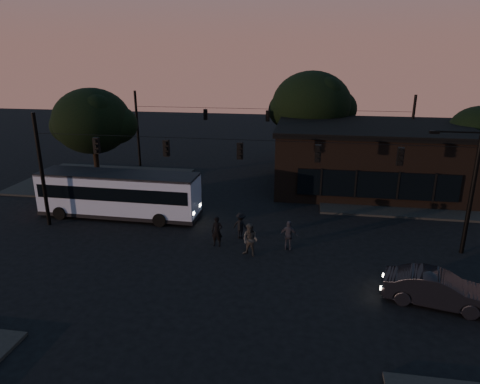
% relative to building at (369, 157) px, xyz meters
% --- Properties ---
extents(ground, '(120.00, 120.00, 0.00)m').
position_rel_building_xyz_m(ground, '(-9.00, -15.97, -2.71)').
color(ground, black).
rests_on(ground, ground).
extents(sidewalk_far_right, '(14.00, 10.00, 0.15)m').
position_rel_building_xyz_m(sidewalk_far_right, '(3.00, -1.97, -2.63)').
color(sidewalk_far_right, black).
rests_on(sidewalk_far_right, ground).
extents(sidewalk_far_left, '(14.00, 10.00, 0.15)m').
position_rel_building_xyz_m(sidewalk_far_left, '(-23.00, -1.97, -2.63)').
color(sidewalk_far_left, black).
rests_on(sidewalk_far_left, ground).
extents(building, '(15.40, 10.41, 5.40)m').
position_rel_building_xyz_m(building, '(0.00, 0.00, 0.00)').
color(building, black).
rests_on(building, ground).
extents(tree_behind, '(7.60, 7.60, 9.43)m').
position_rel_building_xyz_m(tree_behind, '(-5.00, 6.03, 3.48)').
color(tree_behind, black).
rests_on(tree_behind, ground).
extents(tree_right, '(5.20, 5.20, 6.86)m').
position_rel_building_xyz_m(tree_right, '(9.00, 2.03, 1.93)').
color(tree_right, black).
rests_on(tree_right, ground).
extents(tree_left, '(6.40, 6.40, 8.30)m').
position_rel_building_xyz_m(tree_left, '(-23.00, -2.97, 2.86)').
color(tree_left, black).
rests_on(tree_left, ground).
extents(signal_rig_near, '(26.24, 0.30, 7.50)m').
position_rel_building_xyz_m(signal_rig_near, '(-9.00, -11.97, 1.74)').
color(signal_rig_near, black).
rests_on(signal_rig_near, ground).
extents(signal_rig_far, '(26.24, 0.30, 7.50)m').
position_rel_building_xyz_m(signal_rig_far, '(-9.00, 4.03, 1.50)').
color(signal_rig_far, black).
rests_on(signal_rig_far, ground).
extents(bus, '(11.27, 2.90, 3.16)m').
position_rel_building_xyz_m(bus, '(-17.89, -9.77, -0.93)').
color(bus, '#A0ABCB').
rests_on(bus, ground).
extents(car, '(4.98, 2.67, 1.56)m').
position_rel_building_xyz_m(car, '(1.09, -17.85, -1.93)').
color(car, black).
rests_on(car, ground).
extents(pedestrian_a, '(0.70, 0.48, 1.85)m').
position_rel_building_xyz_m(pedestrian_a, '(-10.15, -13.37, -1.78)').
color(pedestrian_a, black).
rests_on(pedestrian_a, ground).
extents(pedestrian_b, '(1.14, 1.02, 1.93)m').
position_rel_building_xyz_m(pedestrian_b, '(-8.03, -14.33, -1.74)').
color(pedestrian_b, '#312F2C').
rests_on(pedestrian_b, ground).
extents(pedestrian_c, '(1.09, 0.54, 1.79)m').
position_rel_building_xyz_m(pedestrian_c, '(-5.92, -13.18, -1.81)').
color(pedestrian_c, '#2A2A33').
rests_on(pedestrian_c, ground).
extents(pedestrian_d, '(1.26, 1.00, 1.70)m').
position_rel_building_xyz_m(pedestrian_d, '(-8.93, -12.05, -1.86)').
color(pedestrian_d, black).
rests_on(pedestrian_d, ground).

